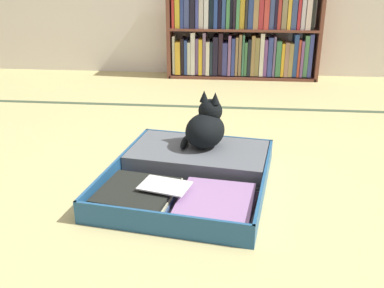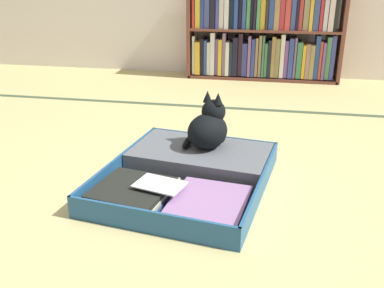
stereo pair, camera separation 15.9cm
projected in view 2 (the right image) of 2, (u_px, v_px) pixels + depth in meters
The scene contains 5 objects.
ground_plane at pixel (204, 204), 1.80m from camera, with size 10.00×10.00×0.00m, color tan.
tatami_border at pixel (234, 108), 3.02m from camera, with size 4.80×0.05×0.00m.
bookshelf at pixel (263, 32), 3.68m from camera, with size 1.31×0.23×0.85m.
open_suitcase at pixel (190, 172), 1.98m from camera, with size 0.80×0.91×0.10m.
black_cat at pixel (209, 128), 2.08m from camera, with size 0.26×0.27×0.27m.
Camera 2 is at (0.24, -1.55, 0.91)m, focal length 40.34 mm.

